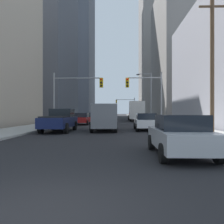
% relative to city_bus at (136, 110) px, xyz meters
% --- Properties ---
extents(ground_plane, '(400.00, 400.00, 0.00)m').
position_rel_city_bus_xyz_m(ground_plane, '(-4.41, -39.35, -1.93)').
color(ground_plane, black).
extents(sidewalk_left, '(3.89, 160.00, 0.15)m').
position_rel_city_bus_xyz_m(sidewalk_left, '(-11.70, 10.65, -1.85)').
color(sidewalk_left, '#9E9E99').
rests_on(sidewalk_left, ground).
extents(sidewalk_right, '(3.89, 160.00, 0.15)m').
position_rel_city_bus_xyz_m(sidewalk_right, '(2.88, 10.65, -1.85)').
color(sidewalk_right, '#9E9E99').
rests_on(sidewalk_right, ground).
extents(city_bus, '(2.91, 11.58, 3.40)m').
position_rel_city_bus_xyz_m(city_bus, '(0.00, 0.00, 0.00)').
color(city_bus, silver).
rests_on(city_bus, ground).
extents(pickup_truck_navy, '(2.20, 5.43, 1.90)m').
position_rel_city_bus_xyz_m(pickup_truck_navy, '(-8.04, -23.77, -1.00)').
color(pickup_truck_navy, '#141E4C').
rests_on(pickup_truck_navy, ground).
extents(cargo_van_grey, '(2.17, 5.27, 2.26)m').
position_rel_city_bus_xyz_m(cargo_van_grey, '(-4.32, -22.96, -0.64)').
color(cargo_van_grey, slate).
rests_on(cargo_van_grey, ground).
extents(sedan_silver, '(1.95, 4.20, 1.52)m').
position_rel_city_bus_xyz_m(sedan_silver, '(-0.84, -34.22, -1.16)').
color(sedan_silver, '#B7BABF').
rests_on(sedan_silver, ground).
extents(sedan_white, '(1.95, 4.23, 1.52)m').
position_rel_city_bus_xyz_m(sedan_white, '(-0.73, -22.28, -1.16)').
color(sedan_white, white).
rests_on(sedan_white, ground).
extents(sedan_red, '(1.96, 4.27, 1.52)m').
position_rel_city_bus_xyz_m(sedan_red, '(-7.86, -13.27, -1.16)').
color(sedan_red, maroon).
rests_on(sedan_red, ground).
extents(sedan_black, '(1.95, 4.21, 1.52)m').
position_rel_city_bus_xyz_m(sedan_black, '(-7.90, 0.62, -1.16)').
color(sedan_black, black).
rests_on(sedan_black, ground).
extents(traffic_signal_near_left, '(5.56, 0.44, 6.00)m').
position_rel_city_bus_xyz_m(traffic_signal_near_left, '(-7.91, -17.31, 2.19)').
color(traffic_signal_near_left, gray).
rests_on(traffic_signal_near_left, ground).
extents(traffic_signal_near_right, '(4.02, 0.44, 6.00)m').
position_rel_city_bus_xyz_m(traffic_signal_near_right, '(-0.18, -17.31, 2.12)').
color(traffic_signal_near_right, gray).
rests_on(traffic_signal_near_right, ground).
extents(traffic_signal_far_right, '(5.79, 0.44, 6.00)m').
position_rel_city_bus_xyz_m(traffic_signal_far_right, '(-1.01, 27.51, 2.20)').
color(traffic_signal_far_right, gray).
rests_on(traffic_signal_far_right, ground).
extents(utility_pole_right, '(2.20, 0.28, 10.25)m').
position_rel_city_bus_xyz_m(utility_pole_right, '(3.27, -26.82, 3.48)').
color(utility_pole_right, brown).
rests_on(utility_pole_right, ground).
extents(street_lamp_right, '(2.30, 0.32, 7.50)m').
position_rel_city_bus_xyz_m(street_lamp_right, '(1.28, -8.27, 2.60)').
color(street_lamp_right, gray).
rests_on(street_lamp_right, ground).
extents(building_left_mid_office, '(16.86, 20.80, 33.14)m').
position_rel_city_bus_xyz_m(building_left_mid_office, '(-22.91, 10.41, 14.64)').
color(building_left_mid_office, '#4C515B').
rests_on(building_left_mid_office, ground).
extents(building_left_far_tower, '(23.33, 21.99, 69.38)m').
position_rel_city_bus_xyz_m(building_left_far_tower, '(-26.09, 53.77, 32.76)').
color(building_left_far_tower, '#4C515B').
rests_on(building_left_far_tower, ground).
extents(building_right_mid_block, '(17.51, 21.95, 29.71)m').
position_rel_city_bus_xyz_m(building_right_mid_block, '(14.52, 11.80, 12.93)').
color(building_right_mid_block, gray).
rests_on(building_right_mid_block, ground).
extents(building_right_far_highrise, '(15.56, 20.40, 53.94)m').
position_rel_city_bus_xyz_m(building_right_far_highrise, '(13.32, 50.71, 25.04)').
color(building_right_far_highrise, gray).
rests_on(building_right_far_highrise, ground).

